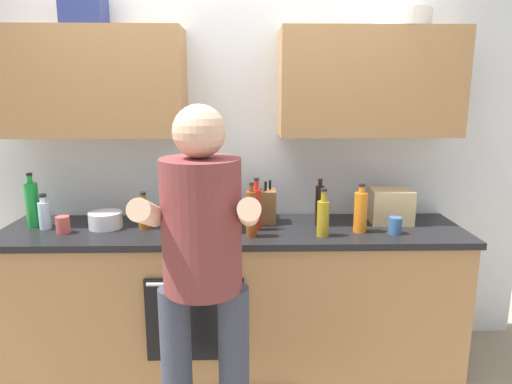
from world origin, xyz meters
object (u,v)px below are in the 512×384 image
object	(u,v)px
mixing_bowl	(106,220)
bottle_hotsauce	(256,208)
potted_herb	(174,214)
bottle_soda	(32,204)
bottle_juice	(361,211)
bottle_oil	(323,217)
grocery_bag_rice	(218,216)
cup_ceramic	(63,225)
cup_tea	(395,225)
bottle_soy	(320,205)
person_standing	(203,265)
bottle_water	(45,214)
knife_block	(268,206)
grocery_bag_bread	(391,206)
bottle_syrup	(144,215)
bottle_vinegar	(252,213)

from	to	relation	value
mixing_bowl	bottle_hotsauce	bearing A→B (deg)	-3.64
bottle_hotsauce	potted_herb	world-z (taller)	bottle_hotsauce
bottle_soda	bottle_hotsauce	distance (m)	1.39
bottle_juice	mixing_bowl	size ratio (longest dim) A/B	1.45
bottle_oil	grocery_bag_rice	size ratio (longest dim) A/B	1.21
cup_ceramic	potted_herb	world-z (taller)	potted_herb
cup_tea	potted_herb	size ratio (longest dim) A/B	0.41
bottle_oil	bottle_soy	bearing A→B (deg)	86.30
bottle_juice	potted_herb	bearing A→B (deg)	-177.85
person_standing	mixing_bowl	distance (m)	1.11
bottle_juice	bottle_oil	bearing A→B (deg)	-162.15
bottle_juice	cup_tea	distance (m)	0.22
bottle_soda	bottle_hotsauce	xyz separation A→B (m)	(1.38, -0.10, -0.01)
bottle_hotsauce	cup_tea	size ratio (longest dim) A/B	3.20
mixing_bowl	grocery_bag_rice	distance (m)	0.70
bottle_water	knife_block	size ratio (longest dim) A/B	0.81
person_standing	bottle_oil	xyz separation A→B (m)	(0.63, 0.69, 0.02)
cup_ceramic	grocery_bag_rice	distance (m)	0.92
bottle_oil	bottle_water	bearing A→B (deg)	173.94
person_standing	mixing_bowl	size ratio (longest dim) A/B	8.23
bottle_soy	cup_tea	distance (m)	0.47
bottle_water	cup_tea	size ratio (longest dim) A/B	2.18
cup_tea	bottle_hotsauce	bearing A→B (deg)	173.24
bottle_soy	bottle_hotsauce	xyz separation A→B (m)	(-0.40, -0.08, 0.00)
bottle_oil	cup_ceramic	distance (m)	1.54
person_standing	bottle_water	bearing A→B (deg)	140.37
mixing_bowl	knife_block	size ratio (longest dim) A/B	0.75
cup_ceramic	bottle_juice	bearing A→B (deg)	-0.44
cup_tea	grocery_bag_bread	world-z (taller)	grocery_bag_bread
cup_tea	knife_block	bearing A→B (deg)	160.86
person_standing	cup_ceramic	bearing A→B (deg)	139.28
person_standing	grocery_bag_bread	bearing A→B (deg)	40.81
bottle_hotsauce	knife_block	distance (m)	0.18
bottle_soda	grocery_bag_bread	xyz separation A→B (m)	(2.25, 0.05, -0.04)
person_standing	bottle_syrup	distance (m)	0.96
bottle_syrup	potted_herb	distance (m)	0.25
knife_block	potted_herb	size ratio (longest dim) A/B	1.10
potted_herb	bottle_soda	bearing A→B (deg)	167.95
person_standing	knife_block	size ratio (longest dim) A/B	6.19
bottle_water	grocery_bag_rice	xyz separation A→B (m)	(1.06, -0.02, -0.01)
bottle_soda	cup_ceramic	distance (m)	0.29
knife_block	grocery_bag_rice	size ratio (longest dim) A/B	1.16
bottle_syrup	cup_tea	size ratio (longest dim) A/B	2.28
person_standing	cup_tea	xyz separation A→B (m)	(1.07, 0.72, -0.04)
bottle_soy	bottle_vinegar	xyz separation A→B (m)	(-0.43, -0.22, 0.01)
bottle_hotsauce	cup_tea	distance (m)	0.83
bottle_juice	grocery_bag_bread	xyz separation A→B (m)	(0.24, 0.20, -0.02)
bottle_soda	knife_block	size ratio (longest dim) A/B	1.25
bottle_water	bottle_vinegar	bearing A→B (deg)	-8.11
bottle_soy	grocery_bag_bread	world-z (taller)	bottle_soy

